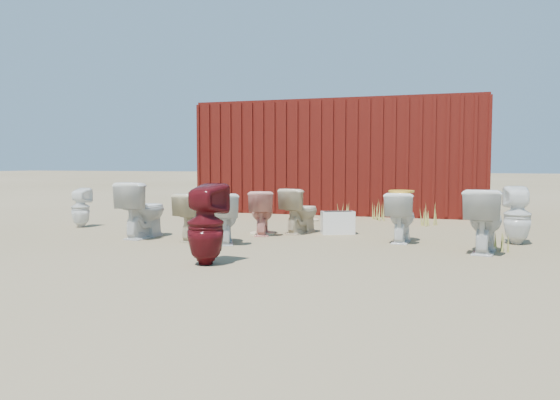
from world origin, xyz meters
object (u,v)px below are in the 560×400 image
(toilet_back_yellowlid, at_px, (401,217))
(toilet_front_maroon, at_px, (206,224))
(toilet_front_c, at_px, (224,218))
(toilet_back_e, at_px, (517,215))
(toilet_front_pink, at_px, (261,213))
(toilet_back_a, at_px, (81,208))
(toilet_back_beige_left, at_px, (197,217))
(shipping_container, at_px, (344,158))
(toilet_front_e, at_px, (484,221))
(loose_tank, at_px, (338,223))
(toilet_front_a, at_px, (143,210))
(toilet_back_beige_right, at_px, (301,211))

(toilet_back_yellowlid, bearing_deg, toilet_front_maroon, 54.15)
(toilet_front_c, distance_m, toilet_back_e, 3.93)
(toilet_front_c, bearing_deg, toilet_front_pink, -124.02)
(toilet_back_a, relative_size, toilet_back_e, 0.85)
(toilet_back_beige_left, relative_size, toilet_back_e, 0.86)
(toilet_back_beige_left, height_order, toilet_back_yellowlid, toilet_back_yellowlid)
(toilet_front_pink, height_order, toilet_back_e, toilet_back_e)
(shipping_container, bearing_deg, toilet_front_e, -61.42)
(shipping_container, relative_size, loose_tank, 12.00)
(toilet_front_a, distance_m, toilet_front_pink, 1.74)
(shipping_container, relative_size, toilet_back_a, 9.06)
(toilet_back_beige_left, bearing_deg, loose_tank, -130.83)
(toilet_front_a, xyz_separation_m, toilet_back_yellowlid, (3.61, 0.72, -0.06))
(shipping_container, bearing_deg, toilet_back_beige_right, -87.92)
(toilet_front_e, relative_size, loose_tank, 1.55)
(toilet_front_e, bearing_deg, toilet_back_a, 2.64)
(toilet_back_beige_left, xyz_separation_m, loose_tank, (1.73, 1.29, -0.16))
(toilet_back_beige_left, distance_m, toilet_back_beige_right, 1.69)
(shipping_container, bearing_deg, toilet_back_a, -129.08)
(toilet_front_pink, bearing_deg, loose_tank, -177.04)
(toilet_front_a, relative_size, toilet_front_pink, 1.21)
(toilet_back_beige_right, xyz_separation_m, loose_tank, (0.57, 0.06, -0.17))
(toilet_front_maroon, bearing_deg, toilet_back_beige_left, -51.14)
(toilet_back_beige_left, xyz_separation_m, toilet_back_e, (4.22, 1.03, 0.06))
(toilet_front_pink, relative_size, toilet_back_beige_right, 0.96)
(toilet_front_pink, bearing_deg, toilet_front_maroon, 78.83)
(toilet_front_c, bearing_deg, toilet_back_e, 172.54)
(toilet_front_a, relative_size, toilet_back_beige_left, 1.22)
(toilet_front_maroon, height_order, toilet_back_beige_right, toilet_front_maroon)
(toilet_front_pink, xyz_separation_m, toilet_front_e, (3.14, -0.71, 0.05))
(toilet_back_beige_right, bearing_deg, shipping_container, -69.04)
(toilet_front_maroon, height_order, toilet_back_beige_left, toilet_front_maroon)
(toilet_front_maroon, bearing_deg, loose_tank, -96.74)
(toilet_front_a, xyz_separation_m, toilet_back_beige_left, (0.89, -0.04, -0.07))
(toilet_front_e, xyz_separation_m, toilet_back_a, (-6.36, 0.64, -0.06))
(toilet_front_maroon, height_order, loose_tank, toilet_front_maroon)
(toilet_front_e, distance_m, loose_tank, 2.34)
(shipping_container, relative_size, toilet_front_maroon, 6.87)
(loose_tank, bearing_deg, toilet_back_beige_right, 161.14)
(toilet_back_yellowlid, bearing_deg, toilet_front_c, 23.08)
(toilet_back_beige_left, relative_size, toilet_back_beige_right, 0.96)
(toilet_front_a, distance_m, toilet_back_yellowlid, 3.68)
(loose_tank, bearing_deg, toilet_back_beige_left, -168.00)
(toilet_front_a, bearing_deg, toilet_back_e, -164.88)
(toilet_back_beige_right, distance_m, toilet_back_yellowlid, 1.64)
(toilet_front_e, bearing_deg, toilet_back_yellowlid, -20.49)
(loose_tank, bearing_deg, toilet_front_a, -179.18)
(toilet_back_beige_left, height_order, toilet_back_beige_right, toilet_back_beige_right)
(toilet_front_c, relative_size, toilet_back_beige_left, 1.03)
(shipping_container, distance_m, toilet_back_beige_right, 4.11)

